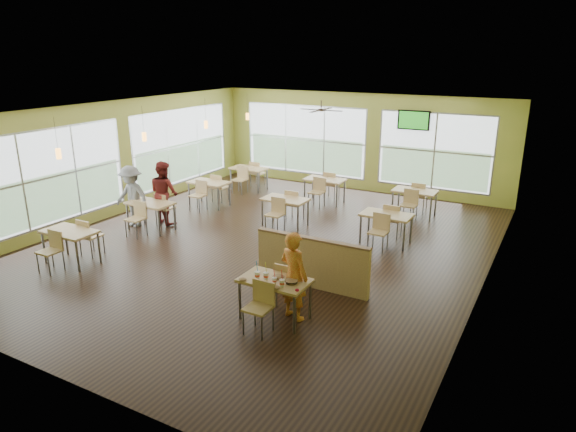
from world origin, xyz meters
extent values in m
plane|color=black|center=(0.00, 0.00, 0.00)|extent=(12.00, 12.00, 0.00)
plane|color=white|center=(0.00, 0.00, 3.20)|extent=(12.00, 12.00, 0.00)
cube|color=#B2B148|center=(0.00, 6.00, 1.60)|extent=(10.00, 0.04, 3.20)
cube|color=#B2B148|center=(0.00, -6.00, 1.60)|extent=(10.00, 0.04, 3.20)
cube|color=#B2B148|center=(-5.00, 0.00, 1.60)|extent=(0.04, 12.00, 3.20)
cube|color=#B2B148|center=(5.00, 0.00, 1.60)|extent=(0.04, 12.00, 3.20)
cube|color=white|center=(-4.98, -2.00, 1.53)|extent=(0.02, 4.50, 2.35)
cube|color=white|center=(-4.98, 3.00, 1.53)|extent=(0.02, 4.50, 2.35)
cube|color=white|center=(-2.00, 5.98, 1.53)|extent=(4.50, 0.02, 2.35)
cube|color=white|center=(2.50, 5.98, 1.53)|extent=(3.50, 0.02, 2.35)
cube|color=#B7BABC|center=(-4.97, 0.50, 0.35)|extent=(0.04, 9.40, 0.05)
cube|color=#B7BABC|center=(0.25, 5.97, 0.35)|extent=(8.00, 0.04, 0.05)
cube|color=#DBB975|center=(2.00, -3.00, 0.73)|extent=(1.20, 0.70, 0.04)
cube|color=brown|center=(2.00, -3.00, 0.70)|extent=(1.22, 0.71, 0.01)
cylinder|color=slate|center=(1.46, -3.29, 0.35)|extent=(0.05, 0.05, 0.71)
cylinder|color=slate|center=(2.54, -3.29, 0.35)|extent=(0.05, 0.05, 0.71)
cylinder|color=slate|center=(1.46, -2.71, 0.35)|extent=(0.05, 0.05, 0.71)
cylinder|color=slate|center=(2.54, -2.71, 0.35)|extent=(0.05, 0.05, 0.71)
cube|color=#DBB975|center=(2.00, -2.45, 0.45)|extent=(0.42, 0.42, 0.04)
cube|color=#DBB975|center=(2.00, -2.26, 0.67)|extent=(0.42, 0.04, 0.40)
cube|color=#DBB975|center=(2.00, -3.55, 0.45)|extent=(0.42, 0.42, 0.04)
cube|color=#DBB975|center=(2.00, -3.74, 0.67)|extent=(0.42, 0.04, 0.40)
cube|color=#DBB975|center=(2.00, -1.55, 0.50)|extent=(2.40, 0.12, 1.00)
cube|color=brown|center=(2.00, -1.55, 1.02)|extent=(2.40, 0.14, 0.04)
cube|color=#DBB975|center=(-3.20, -3.00, 0.73)|extent=(1.20, 0.70, 0.04)
cube|color=brown|center=(-3.20, -3.00, 0.70)|extent=(1.22, 0.71, 0.01)
cylinder|color=slate|center=(-3.74, -3.29, 0.35)|extent=(0.05, 0.05, 0.71)
cylinder|color=slate|center=(-2.66, -3.29, 0.35)|extent=(0.05, 0.05, 0.71)
cylinder|color=slate|center=(-3.74, -2.71, 0.35)|extent=(0.05, 0.05, 0.71)
cylinder|color=slate|center=(-2.66, -2.71, 0.35)|extent=(0.05, 0.05, 0.71)
cube|color=#DBB975|center=(-3.20, -2.45, 0.45)|extent=(0.42, 0.42, 0.04)
cube|color=#DBB975|center=(-3.20, -2.26, 0.67)|extent=(0.42, 0.04, 0.40)
cube|color=#DBB975|center=(-3.20, -3.55, 0.45)|extent=(0.42, 0.42, 0.04)
cube|color=#DBB975|center=(-3.20, -3.74, 0.67)|extent=(0.42, 0.04, 0.40)
cube|color=#DBB975|center=(-3.20, -0.50, 0.73)|extent=(1.20, 0.70, 0.04)
cube|color=brown|center=(-3.20, -0.50, 0.70)|extent=(1.22, 0.71, 0.01)
cylinder|color=slate|center=(-3.74, -0.79, 0.35)|extent=(0.05, 0.05, 0.71)
cylinder|color=slate|center=(-2.66, -0.79, 0.35)|extent=(0.05, 0.05, 0.71)
cylinder|color=slate|center=(-3.74, -0.21, 0.35)|extent=(0.05, 0.05, 0.71)
cylinder|color=slate|center=(-2.66, -0.21, 0.35)|extent=(0.05, 0.05, 0.71)
cube|color=#DBB975|center=(-3.20, 0.05, 0.45)|extent=(0.42, 0.42, 0.04)
cube|color=#DBB975|center=(-3.20, 0.24, 0.67)|extent=(0.42, 0.04, 0.40)
cube|color=#DBB975|center=(-3.20, -1.05, 0.45)|extent=(0.42, 0.42, 0.04)
cube|color=#DBB975|center=(-3.20, -1.24, 0.67)|extent=(0.42, 0.04, 0.40)
cube|color=#DBB975|center=(-3.20, 2.00, 0.73)|extent=(1.20, 0.70, 0.04)
cube|color=brown|center=(-3.20, 2.00, 0.70)|extent=(1.22, 0.71, 0.01)
cylinder|color=slate|center=(-3.74, 1.71, 0.35)|extent=(0.05, 0.05, 0.71)
cylinder|color=slate|center=(-2.66, 1.71, 0.35)|extent=(0.05, 0.05, 0.71)
cylinder|color=slate|center=(-3.74, 2.29, 0.35)|extent=(0.05, 0.05, 0.71)
cylinder|color=slate|center=(-2.66, 2.29, 0.35)|extent=(0.05, 0.05, 0.71)
cube|color=#DBB975|center=(-3.20, 2.55, 0.45)|extent=(0.42, 0.42, 0.04)
cube|color=#DBB975|center=(-3.20, 2.74, 0.67)|extent=(0.42, 0.04, 0.40)
cube|color=#DBB975|center=(-3.20, 1.45, 0.45)|extent=(0.42, 0.42, 0.04)
cube|color=#DBB975|center=(-3.20, 1.26, 0.67)|extent=(0.42, 0.04, 0.40)
cube|color=#DBB975|center=(-3.20, 4.20, 0.73)|extent=(1.20, 0.70, 0.04)
cube|color=brown|center=(-3.20, 4.20, 0.70)|extent=(1.22, 0.71, 0.01)
cylinder|color=slate|center=(-3.74, 3.91, 0.35)|extent=(0.05, 0.05, 0.71)
cylinder|color=slate|center=(-2.66, 3.91, 0.35)|extent=(0.05, 0.05, 0.71)
cylinder|color=slate|center=(-3.74, 4.49, 0.35)|extent=(0.05, 0.05, 0.71)
cylinder|color=slate|center=(-2.66, 4.49, 0.35)|extent=(0.05, 0.05, 0.71)
cube|color=#DBB975|center=(-3.20, 4.75, 0.45)|extent=(0.42, 0.42, 0.04)
cube|color=#DBB975|center=(-3.20, 4.94, 0.67)|extent=(0.42, 0.04, 0.40)
cube|color=#DBB975|center=(-3.20, 3.65, 0.45)|extent=(0.42, 0.42, 0.04)
cube|color=#DBB975|center=(-3.20, 3.46, 0.67)|extent=(0.42, 0.04, 0.40)
cube|color=#DBB975|center=(-0.30, 1.50, 0.73)|extent=(1.20, 0.70, 0.04)
cube|color=brown|center=(-0.30, 1.50, 0.70)|extent=(1.22, 0.71, 0.01)
cylinder|color=slate|center=(-0.84, 1.21, 0.35)|extent=(0.05, 0.05, 0.71)
cylinder|color=slate|center=(0.24, 1.21, 0.35)|extent=(0.05, 0.05, 0.71)
cylinder|color=slate|center=(-0.84, 1.79, 0.35)|extent=(0.05, 0.05, 0.71)
cylinder|color=slate|center=(0.24, 1.79, 0.35)|extent=(0.05, 0.05, 0.71)
cube|color=#DBB975|center=(-0.30, 2.05, 0.45)|extent=(0.42, 0.42, 0.04)
cube|color=#DBB975|center=(-0.30, 2.24, 0.67)|extent=(0.42, 0.04, 0.40)
cube|color=#DBB975|center=(-0.30, 0.95, 0.45)|extent=(0.42, 0.42, 0.04)
cube|color=#DBB975|center=(-0.30, 0.76, 0.67)|extent=(0.42, 0.04, 0.40)
cube|color=#DBB975|center=(-0.30, 4.00, 0.73)|extent=(1.20, 0.70, 0.04)
cube|color=brown|center=(-0.30, 4.00, 0.70)|extent=(1.22, 0.71, 0.01)
cylinder|color=slate|center=(-0.84, 3.71, 0.35)|extent=(0.05, 0.05, 0.71)
cylinder|color=slate|center=(0.24, 3.71, 0.35)|extent=(0.05, 0.05, 0.71)
cylinder|color=slate|center=(-0.84, 4.29, 0.35)|extent=(0.05, 0.05, 0.71)
cylinder|color=slate|center=(0.24, 4.29, 0.35)|extent=(0.05, 0.05, 0.71)
cube|color=#DBB975|center=(-0.30, 4.55, 0.45)|extent=(0.42, 0.42, 0.04)
cube|color=#DBB975|center=(-0.30, 4.74, 0.67)|extent=(0.42, 0.04, 0.40)
cube|color=#DBB975|center=(-0.30, 3.45, 0.45)|extent=(0.42, 0.42, 0.04)
cube|color=#DBB975|center=(-0.30, 3.26, 0.67)|extent=(0.42, 0.04, 0.40)
cube|color=#DBB975|center=(2.50, 1.50, 0.73)|extent=(1.20, 0.70, 0.04)
cube|color=brown|center=(2.50, 1.50, 0.70)|extent=(1.22, 0.71, 0.01)
cylinder|color=slate|center=(1.96, 1.21, 0.35)|extent=(0.05, 0.05, 0.71)
cylinder|color=slate|center=(3.04, 1.21, 0.35)|extent=(0.05, 0.05, 0.71)
cylinder|color=slate|center=(1.96, 1.79, 0.35)|extent=(0.05, 0.05, 0.71)
cylinder|color=slate|center=(3.04, 1.79, 0.35)|extent=(0.05, 0.05, 0.71)
cube|color=#DBB975|center=(2.50, 2.05, 0.45)|extent=(0.42, 0.42, 0.04)
cube|color=#DBB975|center=(2.50, 2.24, 0.67)|extent=(0.42, 0.04, 0.40)
cube|color=#DBB975|center=(2.50, 0.95, 0.45)|extent=(0.42, 0.42, 0.04)
cube|color=#DBB975|center=(2.50, 0.76, 0.67)|extent=(0.42, 0.04, 0.40)
cube|color=#DBB975|center=(2.50, 4.00, 0.73)|extent=(1.20, 0.70, 0.04)
cube|color=brown|center=(2.50, 4.00, 0.70)|extent=(1.22, 0.71, 0.01)
cylinder|color=slate|center=(1.96, 3.71, 0.35)|extent=(0.05, 0.05, 0.71)
cylinder|color=slate|center=(3.04, 3.71, 0.35)|extent=(0.05, 0.05, 0.71)
cylinder|color=slate|center=(1.96, 4.29, 0.35)|extent=(0.05, 0.05, 0.71)
cylinder|color=slate|center=(3.04, 4.29, 0.35)|extent=(0.05, 0.05, 0.71)
cube|color=#DBB975|center=(2.50, 4.55, 0.45)|extent=(0.42, 0.42, 0.04)
cube|color=#DBB975|center=(2.50, 4.74, 0.67)|extent=(0.42, 0.04, 0.40)
cube|color=#DBB975|center=(2.50, 3.45, 0.45)|extent=(0.42, 0.42, 0.04)
cube|color=#DBB975|center=(2.50, 3.26, 0.67)|extent=(0.42, 0.04, 0.40)
cylinder|color=#2D2119|center=(-3.20, -3.00, 2.85)|extent=(0.01, 0.01, 0.70)
cylinder|color=#FF9A30|center=(-3.20, -3.00, 2.45)|extent=(0.11, 0.11, 0.22)
cylinder|color=#2D2119|center=(-3.20, -0.50, 2.85)|extent=(0.01, 0.01, 0.70)
cylinder|color=#FF9A30|center=(-3.20, -0.50, 2.45)|extent=(0.11, 0.11, 0.22)
cylinder|color=#2D2119|center=(-3.20, 2.00, 2.85)|extent=(0.01, 0.01, 0.70)
cylinder|color=#FF9A30|center=(-3.20, 2.00, 2.45)|extent=(0.11, 0.11, 0.22)
cylinder|color=#2D2119|center=(-3.20, 4.20, 2.85)|extent=(0.01, 0.01, 0.70)
cylinder|color=#FF9A30|center=(-3.20, 4.20, 2.45)|extent=(0.11, 0.11, 0.22)
cylinder|color=#2D2119|center=(0.00, 3.00, 3.08)|extent=(0.03, 0.03, 0.24)
cylinder|color=#2D2119|center=(0.00, 3.00, 2.94)|extent=(0.16, 0.16, 0.06)
cube|color=#2D2119|center=(0.35, 3.00, 2.94)|extent=(0.55, 0.10, 0.01)
cube|color=#2D2119|center=(0.00, 3.35, 2.94)|extent=(0.10, 0.55, 0.01)
cube|color=#2D2119|center=(-0.35, 3.00, 2.94)|extent=(0.55, 0.10, 0.01)
cube|color=#2D2119|center=(0.00, 2.65, 2.94)|extent=(0.10, 0.55, 0.01)
cube|color=black|center=(1.80, 5.90, 2.45)|extent=(1.00, 0.06, 0.60)
cube|color=green|center=(1.80, 5.87, 2.45)|extent=(0.90, 0.01, 0.52)
imported|color=#DD4618|center=(2.28, -2.81, 0.80)|extent=(0.66, 0.52, 1.60)
imported|color=maroon|center=(-3.26, 0.11, 0.86)|extent=(0.97, 0.83, 1.71)
imported|color=slate|center=(-3.82, -0.51, 0.82)|extent=(1.07, 0.62, 1.65)
cone|color=white|center=(1.73, -3.13, 0.82)|extent=(0.10, 0.10, 0.13)
cylinder|color=#CD4223|center=(1.73, -3.13, 0.82)|extent=(0.09, 0.09, 0.04)
cylinder|color=white|center=(1.73, -3.13, 0.89)|extent=(0.10, 0.10, 0.01)
cylinder|color=#0E84F0|center=(1.73, -3.13, 1.00)|extent=(0.01, 0.06, 0.24)
cone|color=white|center=(1.88, -3.08, 0.81)|extent=(0.09, 0.09, 0.12)
cylinder|color=#CD4223|center=(1.88, -3.08, 0.82)|extent=(0.09, 0.09, 0.04)
cylinder|color=white|center=(1.88, -3.08, 0.88)|extent=(0.10, 0.10, 0.01)
cylinder|color=yellow|center=(1.88, -3.08, 0.99)|extent=(0.02, 0.06, 0.23)
cone|color=white|center=(2.09, -3.16, 0.80)|extent=(0.08, 0.08, 0.11)
cylinder|color=#CD4223|center=(2.09, -3.16, 0.81)|extent=(0.07, 0.07, 0.03)
cylinder|color=white|center=(2.09, -3.16, 0.86)|extent=(0.08, 0.08, 0.01)
cylinder|color=red|center=(2.09, -3.16, 0.95)|extent=(0.01, 0.05, 0.19)
cone|color=white|center=(2.25, -3.19, 0.81)|extent=(0.09, 0.09, 0.12)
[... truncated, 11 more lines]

